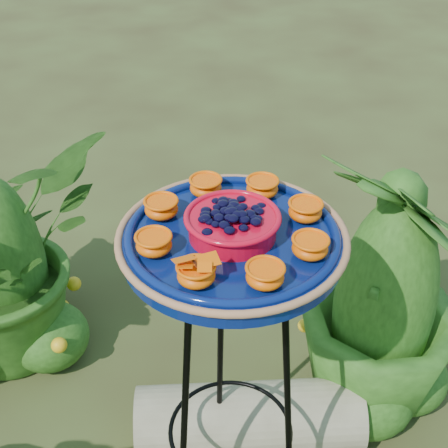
{
  "coord_description": "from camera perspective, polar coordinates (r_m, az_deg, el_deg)",
  "views": [
    {
      "loc": [
        0.13,
        -0.91,
        1.6
      ],
      "look_at": [
        0.07,
        0.07,
        0.91
      ],
      "focal_mm": 50.0,
      "sensor_mm": 36.0,
      "label": 1
    }
  ],
  "objects": [
    {
      "name": "tripod_stand",
      "position": [
        1.46,
        0.65,
        -13.05
      ],
      "size": [
        0.38,
        0.38,
        0.85
      ],
      "rotation": [
        0.0,
        0.0,
        0.25
      ],
      "color": "black",
      "rests_on": "ground"
    },
    {
      "name": "driftwood_log",
      "position": [
        1.89,
        2.28,
        -17.38
      ],
      "size": [
        0.66,
        0.29,
        0.21
      ],
      "primitive_type": "cylinder",
      "rotation": [
        0.0,
        1.57,
        0.12
      ],
      "color": "tan",
      "rests_on": "ground"
    },
    {
      "name": "feeder_dish",
      "position": [
        1.2,
        0.77,
        -1.09
      ],
      "size": [
        0.52,
        0.52,
        0.1
      ],
      "rotation": [
        0.0,
        0.0,
        0.25
      ],
      "color": "#061651",
      "rests_on": "tripod_stand"
    },
    {
      "name": "shrub_back_right",
      "position": [
        1.83,
        14.59,
        -6.09
      ],
      "size": [
        0.67,
        0.67,
        0.86
      ],
      "primitive_type": "imported",
      "rotation": [
        0.0,
        0.0,
        2.25
      ],
      "color": "#204412",
      "rests_on": "ground"
    }
  ]
}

